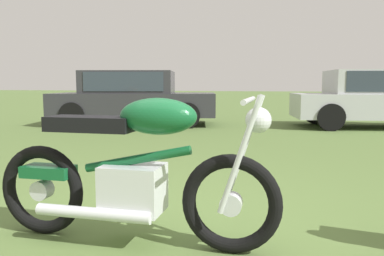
# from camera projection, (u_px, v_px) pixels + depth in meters

# --- Properties ---
(ground_plane) EXTENTS (120.00, 120.00, 0.00)m
(ground_plane) POSITION_uv_depth(u_px,v_px,m) (143.00, 235.00, 2.73)
(ground_plane) COLOR #567038
(motorcycle_green) EXTENTS (2.02, 0.64, 1.02)m
(motorcycle_green) POSITION_uv_depth(u_px,v_px,m) (133.00, 172.00, 2.55)
(motorcycle_green) COLOR black
(motorcycle_green) RESTS_ON ground
(car_charcoal) EXTENTS (4.57, 2.77, 1.43)m
(car_charcoal) POSITION_uv_depth(u_px,v_px,m) (132.00, 95.00, 10.20)
(car_charcoal) COLOR #2D2D33
(car_charcoal) RESTS_ON ground
(car_silver) EXTENTS (4.64, 2.47, 1.43)m
(car_silver) POSITION_uv_depth(u_px,v_px,m) (382.00, 96.00, 9.46)
(car_silver) COLOR #B2B5BA
(car_silver) RESTS_ON ground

